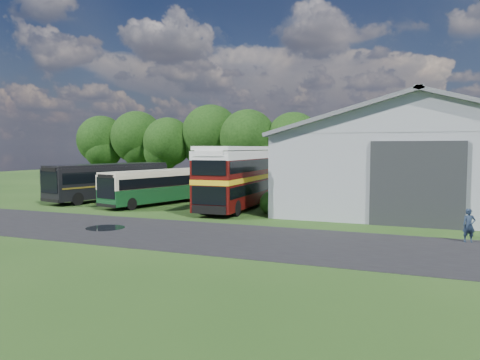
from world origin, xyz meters
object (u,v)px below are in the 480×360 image
at_px(bus_maroon_double, 238,178).
at_px(bus_dark_single, 109,181).
at_px(storage_shed, 420,153).
at_px(bus_green_single, 157,186).
at_px(visitor_a, 469,226).

distance_m(bus_maroon_double, bus_dark_single, 12.88).
xyz_separation_m(bus_maroon_double, bus_dark_single, (-12.79, 1.32, -0.66)).
bearing_deg(bus_dark_single, storage_shed, 30.17).
relative_size(storage_shed, bus_green_single, 2.39).
xyz_separation_m(storage_shed, bus_dark_single, (-25.41, -6.91, -2.47)).
height_order(storage_shed, bus_green_single, storage_shed).
distance_m(bus_green_single, bus_dark_single, 5.78).
distance_m(storage_shed, bus_dark_single, 26.45).
height_order(storage_shed, bus_maroon_double, storage_shed).
bearing_deg(bus_dark_single, visitor_a, -2.54).
relative_size(bus_green_single, bus_maroon_double, 0.94).
distance_m(bus_green_single, bus_maroon_double, 7.21).
height_order(storage_shed, visitor_a, storage_shed).
distance_m(storage_shed, visitor_a, 16.26).
relative_size(bus_green_single, bus_dark_single, 0.88).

